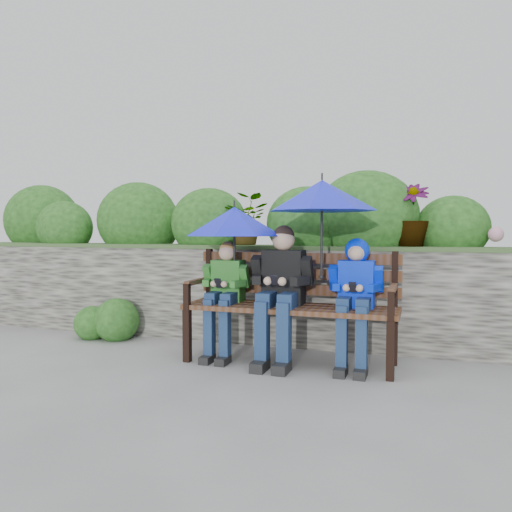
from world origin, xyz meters
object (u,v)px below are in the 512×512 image
(park_bench, at_px, (292,299))
(boy_middle, at_px, (281,286))
(umbrella_right, at_px, (322,196))
(umbrella_left, at_px, (234,221))
(boy_right, at_px, (355,290))
(boy_left, at_px, (224,291))

(park_bench, distance_m, boy_middle, 0.17)
(boy_middle, height_order, umbrella_right, umbrella_right)
(park_bench, relative_size, umbrella_left, 2.05)
(park_bench, relative_size, umbrella_right, 2.00)
(park_bench, bearing_deg, boy_right, -7.30)
(umbrella_left, bearing_deg, boy_right, -1.93)
(boy_right, bearing_deg, boy_middle, -177.89)
(park_bench, xyz_separation_m, boy_middle, (-0.08, -0.10, 0.12))
(umbrella_right, bearing_deg, umbrella_left, 179.75)
(boy_right, xyz_separation_m, umbrella_right, (-0.30, 0.03, 0.81))
(boy_right, height_order, umbrella_left, umbrella_left)
(boy_left, distance_m, boy_right, 1.20)
(boy_right, bearing_deg, park_bench, 172.70)
(boy_middle, xyz_separation_m, umbrella_right, (0.35, 0.06, 0.80))
(umbrella_right, bearing_deg, park_bench, 171.82)
(boy_left, bearing_deg, umbrella_right, 2.72)
(boy_middle, bearing_deg, boy_left, 178.38)
(boy_middle, bearing_deg, umbrella_left, 172.39)
(park_bench, xyz_separation_m, umbrella_left, (-0.54, -0.04, 0.70))
(boy_left, distance_m, umbrella_right, 1.25)
(boy_left, distance_m, boy_middle, 0.55)
(park_bench, relative_size, boy_left, 1.75)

